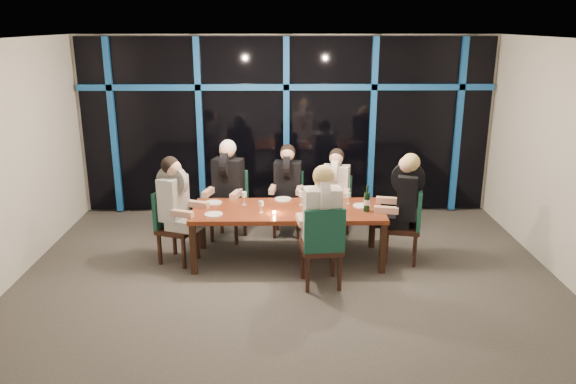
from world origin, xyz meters
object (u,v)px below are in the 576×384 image
chair_far_left (230,201)px  chair_end_left (172,222)px  diner_end_right (404,192)px  diner_far_mid (287,177)px  water_pitcher (338,204)px  diner_end_left (176,195)px  chair_far_mid (288,200)px  chair_end_right (409,221)px  chair_far_right (336,203)px  diner_near_mid (322,208)px  wine_bottle (367,202)px  dining_table (288,214)px  chair_near_mid (323,243)px  diner_far_right (335,181)px  diner_far_left (227,176)px

chair_far_left → chair_end_left: (-0.72, -0.89, -0.02)m
diner_end_right → chair_end_left: bearing=-77.6°
diner_far_mid → water_pitcher: 1.29m
diner_end_left → chair_far_left: bearing=-13.3°
chair_far_left → diner_end_right: bearing=-4.6°
chair_far_mid → diner_far_mid: 0.39m
chair_end_right → diner_far_mid: (-1.65, 1.02, 0.35)m
chair_far_right → chair_end_right: bearing=-31.0°
diner_near_mid → wine_bottle: (0.65, 0.66, -0.13)m
chair_end_right → diner_end_left: (-3.16, 0.02, 0.39)m
dining_table → chair_far_right: size_ratio=2.74×
dining_table → diner_near_mid: size_ratio=2.49×
chair_near_mid → diner_near_mid: (-0.01, 0.09, 0.42)m
chair_near_mid → chair_far_left: bearing=-60.6°
chair_end_right → diner_end_right: (-0.09, 0.02, 0.41)m
chair_far_left → diner_far_right: 1.62m
diner_far_left → diner_far_right: diner_far_left is taller
diner_end_right → wine_bottle: diner_end_right is taller
chair_far_mid → chair_end_right: size_ratio=0.93×
chair_far_right → diner_far_mid: (-0.74, 0.07, 0.40)m
diner_near_mid → diner_far_right: bearing=-107.9°
diner_end_right → diner_near_mid: 1.39m
diner_end_left → chair_end_left: bearing=90.0°
diner_end_left → diner_end_right: bearing=-68.5°
chair_far_mid → diner_end_left: (-1.52, -1.09, 0.42)m
diner_far_left → diner_end_right: size_ratio=1.00×
diner_end_left → diner_far_left: bearing=-14.9°
chair_far_left → diner_near_mid: bearing=-36.6°
chair_end_right → diner_far_right: diner_far_right is taller
diner_far_mid → water_pitcher: diner_far_mid is taller
chair_far_right → water_pitcher: 1.10m
chair_far_right → chair_end_left: bearing=-143.5°
chair_far_left → diner_end_left: 1.19m
chair_far_mid → chair_end_right: 1.98m
dining_table → diner_far_left: diner_far_left is taller
chair_far_right → wine_bottle: (0.31, -1.02, 0.36)m
dining_table → diner_far_right: bearing=48.7°
chair_end_left → chair_end_right: chair_end_right is taller
diner_end_right → chair_far_mid: bearing=-112.0°
chair_far_left → diner_far_mid: diner_far_mid is taller
water_pitcher → chair_near_mid: bearing=-110.4°
wine_bottle → diner_near_mid: bearing=-134.7°
chair_far_right → wine_bottle: size_ratio=2.63×
dining_table → chair_far_left: bearing=134.2°
diner_end_left → water_pitcher: 2.18m
diner_far_right → wine_bottle: diner_far_right is taller
chair_far_mid → dining_table: bearing=-83.7°
dining_table → diner_far_left: (-0.89, 0.81, 0.31)m
diner_end_left → wine_bottle: 2.57m
chair_far_right → diner_end_left: diner_end_left is taller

